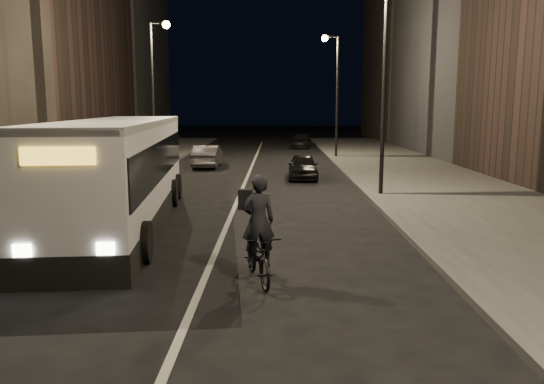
{
  "coord_description": "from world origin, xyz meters",
  "views": [
    {
      "loc": [
        1.51,
        -8.64,
        3.55
      ],
      "look_at": [
        1.39,
        4.03,
        1.5
      ],
      "focal_mm": 35.0,
      "sensor_mm": 36.0,
      "label": 1
    }
  ],
  "objects_px": {
    "city_bus": "(121,168)",
    "car_near": "(303,166)",
    "streetlight_right_mid": "(378,58)",
    "streetlight_right_far": "(333,79)",
    "car_mid": "(208,156)",
    "cyclist_on_bicycle": "(258,247)",
    "streetlight_left_far": "(157,74)",
    "car_far": "(301,141)"
  },
  "relations": [
    {
      "from": "city_bus",
      "to": "car_near",
      "type": "xyz_separation_m",
      "value": [
        5.96,
        10.44,
        -1.11
      ]
    },
    {
      "from": "streetlight_right_mid",
      "to": "streetlight_right_far",
      "type": "distance_m",
      "value": 16.0
    },
    {
      "from": "streetlight_right_mid",
      "to": "car_mid",
      "type": "height_order",
      "value": "streetlight_right_mid"
    },
    {
      "from": "streetlight_right_far",
      "to": "cyclist_on_bicycle",
      "type": "xyz_separation_m",
      "value": [
        -4.2,
        -26.24,
        -4.61
      ]
    },
    {
      "from": "streetlight_right_mid",
      "to": "streetlight_right_far",
      "type": "bearing_deg",
      "value": 90.0
    },
    {
      "from": "streetlight_right_mid",
      "to": "car_mid",
      "type": "relative_size",
      "value": 2.03
    },
    {
      "from": "streetlight_right_far",
      "to": "cyclist_on_bicycle",
      "type": "height_order",
      "value": "streetlight_right_far"
    },
    {
      "from": "streetlight_left_far",
      "to": "city_bus",
      "type": "height_order",
      "value": "streetlight_left_far"
    },
    {
      "from": "streetlight_right_mid",
      "to": "streetlight_left_far",
      "type": "xyz_separation_m",
      "value": [
        -10.66,
        10.0,
        0.0
      ]
    },
    {
      "from": "city_bus",
      "to": "car_far",
      "type": "xyz_separation_m",
      "value": [
        6.76,
        30.52,
        -1.13
      ]
    },
    {
      "from": "car_mid",
      "to": "car_near",
      "type": "bearing_deg",
      "value": 137.57
    },
    {
      "from": "streetlight_left_far",
      "to": "cyclist_on_bicycle",
      "type": "bearing_deg",
      "value": -72.28
    },
    {
      "from": "streetlight_right_far",
      "to": "cyclist_on_bicycle",
      "type": "distance_m",
      "value": 26.97
    },
    {
      "from": "car_near",
      "to": "streetlight_left_far",
      "type": "bearing_deg",
      "value": 152.34
    },
    {
      "from": "streetlight_left_far",
      "to": "car_far",
      "type": "distance_m",
      "value": 18.56
    },
    {
      "from": "city_bus",
      "to": "streetlight_right_far",
      "type": "bearing_deg",
      "value": 62.32
    },
    {
      "from": "cyclist_on_bicycle",
      "to": "city_bus",
      "type": "bearing_deg",
      "value": 114.72
    },
    {
      "from": "streetlight_left_far",
      "to": "city_bus",
      "type": "relative_size",
      "value": 0.68
    },
    {
      "from": "streetlight_left_far",
      "to": "car_far",
      "type": "relative_size",
      "value": 1.99
    },
    {
      "from": "streetlight_right_far",
      "to": "streetlight_left_far",
      "type": "relative_size",
      "value": 1.0
    },
    {
      "from": "streetlight_right_mid",
      "to": "city_bus",
      "type": "height_order",
      "value": "streetlight_right_mid"
    },
    {
      "from": "car_near",
      "to": "streetlight_right_mid",
      "type": "bearing_deg",
      "value": -63.75
    },
    {
      "from": "cyclist_on_bicycle",
      "to": "car_far",
      "type": "height_order",
      "value": "cyclist_on_bicycle"
    },
    {
      "from": "streetlight_left_far",
      "to": "car_mid",
      "type": "xyz_separation_m",
      "value": [
        2.76,
        0.39,
        -4.7
      ]
    },
    {
      "from": "car_near",
      "to": "car_far",
      "type": "distance_m",
      "value": 20.09
    },
    {
      "from": "streetlight_right_mid",
      "to": "cyclist_on_bicycle",
      "type": "relative_size",
      "value": 3.62
    },
    {
      "from": "streetlight_left_far",
      "to": "car_near",
      "type": "bearing_deg",
      "value": -29.08
    },
    {
      "from": "cyclist_on_bicycle",
      "to": "car_far",
      "type": "distance_m",
      "value": 35.88
    },
    {
      "from": "streetlight_right_far",
      "to": "car_far",
      "type": "distance_m",
      "value": 10.82
    },
    {
      "from": "streetlight_left_far",
      "to": "streetlight_right_far",
      "type": "bearing_deg",
      "value": 29.36
    },
    {
      "from": "streetlight_left_far",
      "to": "car_mid",
      "type": "distance_m",
      "value": 5.46
    },
    {
      "from": "streetlight_left_far",
      "to": "car_far",
      "type": "bearing_deg",
      "value": 60.13
    },
    {
      "from": "streetlight_right_mid",
      "to": "cyclist_on_bicycle",
      "type": "bearing_deg",
      "value": -112.27
    },
    {
      "from": "cyclist_on_bicycle",
      "to": "streetlight_right_mid",
      "type": "bearing_deg",
      "value": 53.3
    },
    {
      "from": "city_bus",
      "to": "car_mid",
      "type": "height_order",
      "value": "city_bus"
    },
    {
      "from": "streetlight_right_mid",
      "to": "city_bus",
      "type": "relative_size",
      "value": 0.68
    },
    {
      "from": "streetlight_right_mid",
      "to": "car_mid",
      "type": "bearing_deg",
      "value": 127.27
    },
    {
      "from": "car_far",
      "to": "streetlight_right_far",
      "type": "bearing_deg",
      "value": -74.2
    },
    {
      "from": "city_bus",
      "to": "cyclist_on_bicycle",
      "type": "height_order",
      "value": "city_bus"
    },
    {
      "from": "car_far",
      "to": "city_bus",
      "type": "bearing_deg",
      "value": -96.97
    },
    {
      "from": "streetlight_right_far",
      "to": "streetlight_left_far",
      "type": "height_order",
      "value": "same"
    },
    {
      "from": "streetlight_right_mid",
      "to": "car_far",
      "type": "height_order",
      "value": "streetlight_right_mid"
    }
  ]
}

